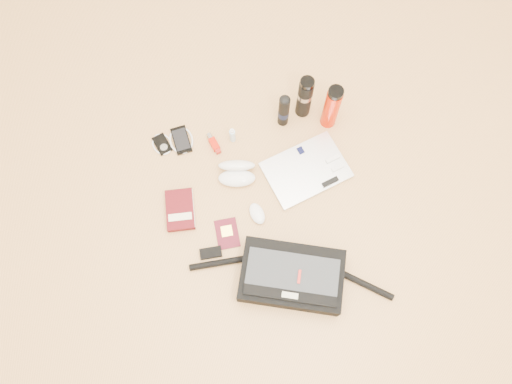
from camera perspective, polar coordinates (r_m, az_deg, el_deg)
ground at (r=2.09m, az=1.46°, el=-3.61°), size 4.00×4.00×0.00m
messenger_bag at (r=1.99m, az=4.03°, el=-9.57°), size 0.76×0.40×0.11m
laptop at (r=2.16m, az=5.78°, el=2.49°), size 0.38×0.30×0.03m
book at (r=2.11m, az=-8.63°, el=-2.04°), size 0.14×0.19×0.03m
passport at (r=2.07m, az=-3.31°, el=-4.74°), size 0.10×0.13×0.01m
mouse at (r=2.08m, az=0.13°, el=-2.49°), size 0.07×0.11×0.03m
sunglasses_case at (r=2.13m, az=-2.21°, el=2.30°), size 0.19×0.17×0.09m
ipod at (r=2.24m, az=-10.68°, el=5.38°), size 0.10×0.11×0.01m
phone at (r=2.24m, az=-8.54°, el=5.89°), size 0.11×0.13×0.01m
inhaler at (r=2.21m, az=-4.85°, el=5.56°), size 0.04×0.11×0.03m
spray_bottle at (r=2.18m, az=-2.70°, el=6.50°), size 0.03×0.03×0.10m
aerosol_can at (r=2.17m, az=3.19°, el=9.29°), size 0.05×0.05×0.20m
thermos_black at (r=2.19m, az=5.59°, el=10.76°), size 0.08×0.08×0.25m
thermos_red at (r=2.17m, az=8.63°, el=9.56°), size 0.09×0.09×0.26m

